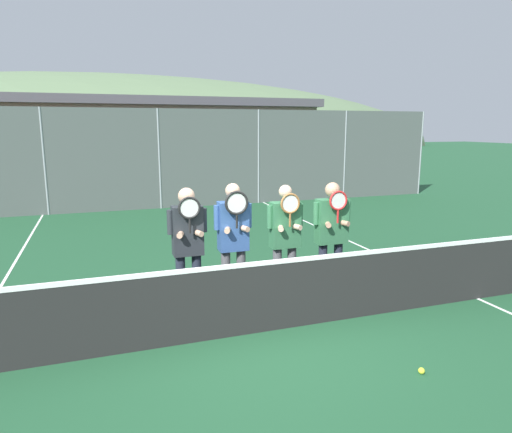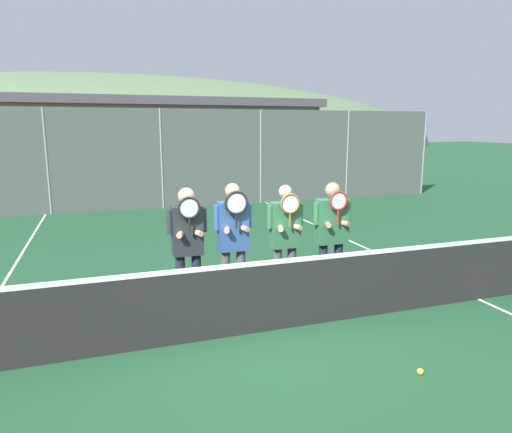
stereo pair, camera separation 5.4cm
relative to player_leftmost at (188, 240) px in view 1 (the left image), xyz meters
The scene contains 14 objects.
ground_plane 1.57m from the player_leftmost, 49.33° to the right, with size 120.00×120.00×0.00m, color #1E4C2D.
hill_distant 58.60m from the player_leftmost, 89.26° to the left, with size 93.16×51.76×18.11m.
clubhouse_building 16.38m from the player_leftmost, 90.47° to the left, with size 18.42×5.50×3.83m.
fence_back 8.64m from the player_leftmost, 84.94° to the left, with size 19.85×0.06×3.12m.
tennis_net 1.30m from the player_leftmost, 49.33° to the right, with size 9.33×0.09×1.04m.
court_line_left_sideline 3.59m from the player_leftmost, 141.99° to the left, with size 0.05×16.00×0.01m, color white.
court_line_right_sideline 4.84m from the player_leftmost, 26.58° to the left, with size 0.05×16.00×0.01m, color white.
player_leftmost is the anchor object (origin of this frame).
player_center_left 0.63m from the player_leftmost, ahead, with size 0.54×0.34×1.81m.
player_center_right 1.41m from the player_leftmost, ahead, with size 0.55×0.34×1.75m.
player_rightmost 2.16m from the player_leftmost, ahead, with size 0.61×0.34×1.76m.
car_left_of_center 11.36m from the player_leftmost, 87.91° to the left, with size 4.30×1.94×1.67m.
car_center 12.54m from the player_leftmost, 63.29° to the left, with size 4.72×1.92×1.80m.
tennis_ball_on_court 3.27m from the player_leftmost, 49.97° to the right, with size 0.07×0.07×0.07m.
Camera 1 is at (-1.86, -5.07, 2.56)m, focal length 32.00 mm.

